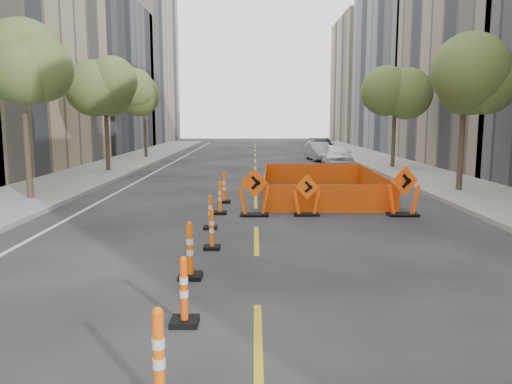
{
  "coord_description": "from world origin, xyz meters",
  "views": [
    {
      "loc": [
        -0.05,
        -8.37,
        3.06
      ],
      "look_at": [
        -0.01,
        4.95,
        1.1
      ],
      "focal_mm": 35.0,
      "sensor_mm": 36.0,
      "label": 1
    }
  ],
  "objects_px": {
    "parked_car_mid": "(319,151)",
    "channelizer_6": "(220,198)",
    "channelizer_3": "(190,250)",
    "chevron_sign_center": "(307,195)",
    "channelizer_2": "(184,291)",
    "chevron_sign_left": "(254,192)",
    "channelizer_4": "(212,229)",
    "channelizer_5": "(210,212)",
    "parked_car_far": "(322,147)",
    "parked_car_near": "(337,155)",
    "channelizer_1": "(159,358)",
    "chevron_sign_right": "(404,191)",
    "channelizer_7": "(224,188)"
  },
  "relations": [
    {
      "from": "channelizer_5",
      "to": "parked_car_far",
      "type": "height_order",
      "value": "parked_car_far"
    },
    {
      "from": "chevron_sign_right",
      "to": "channelizer_1",
      "type": "bearing_deg",
      "value": -134.78
    },
    {
      "from": "channelizer_3",
      "to": "chevron_sign_center",
      "type": "xyz_separation_m",
      "value": [
        2.91,
        6.3,
        0.1
      ]
    },
    {
      "from": "channelizer_6",
      "to": "chevron_sign_right",
      "type": "height_order",
      "value": "chevron_sign_right"
    },
    {
      "from": "chevron_sign_center",
      "to": "parked_car_near",
      "type": "bearing_deg",
      "value": 102.16
    },
    {
      "from": "chevron_sign_right",
      "to": "parked_car_near",
      "type": "distance_m",
      "value": 16.62
    },
    {
      "from": "channelizer_5",
      "to": "parked_car_far",
      "type": "relative_size",
      "value": 0.2
    },
    {
      "from": "chevron_sign_center",
      "to": "parked_car_mid",
      "type": "distance_m",
      "value": 21.54
    },
    {
      "from": "channelizer_1",
      "to": "parked_car_far",
      "type": "relative_size",
      "value": 0.23
    },
    {
      "from": "channelizer_2",
      "to": "channelizer_3",
      "type": "relative_size",
      "value": 0.94
    },
    {
      "from": "chevron_sign_left",
      "to": "channelizer_2",
      "type": "bearing_deg",
      "value": -78.3
    },
    {
      "from": "parked_car_mid",
      "to": "channelizer_6",
      "type": "bearing_deg",
      "value": -112.61
    },
    {
      "from": "channelizer_3",
      "to": "parked_car_near",
      "type": "bearing_deg",
      "value": 73.94
    },
    {
      "from": "parked_car_near",
      "to": "parked_car_far",
      "type": "xyz_separation_m",
      "value": [
        0.32,
        9.83,
        -0.02
      ]
    },
    {
      "from": "channelizer_3",
      "to": "chevron_sign_left",
      "type": "relative_size",
      "value": 0.74
    },
    {
      "from": "channelizer_4",
      "to": "chevron_sign_left",
      "type": "relative_size",
      "value": 0.64
    },
    {
      "from": "channelizer_4",
      "to": "chevron_sign_center",
      "type": "bearing_deg",
      "value": 56.95
    },
    {
      "from": "channelizer_3",
      "to": "chevron_sign_left",
      "type": "xyz_separation_m",
      "value": [
        1.23,
        6.26,
        0.2
      ]
    },
    {
      "from": "channelizer_4",
      "to": "parked_car_mid",
      "type": "height_order",
      "value": "parked_car_mid"
    },
    {
      "from": "channelizer_3",
      "to": "channelizer_4",
      "type": "distance_m",
      "value": 2.2
    },
    {
      "from": "channelizer_2",
      "to": "channelizer_7",
      "type": "relative_size",
      "value": 0.94
    },
    {
      "from": "channelizer_2",
      "to": "parked_car_mid",
      "type": "relative_size",
      "value": 0.26
    },
    {
      "from": "channelizer_6",
      "to": "chevron_sign_center",
      "type": "xyz_separation_m",
      "value": [
        2.78,
        -0.27,
        0.13
      ]
    },
    {
      "from": "channelizer_5",
      "to": "parked_car_near",
      "type": "distance_m",
      "value": 19.61
    },
    {
      "from": "chevron_sign_center",
      "to": "parked_car_near",
      "type": "xyz_separation_m",
      "value": [
        3.67,
        16.55,
        0.07
      ]
    },
    {
      "from": "channelizer_3",
      "to": "parked_car_far",
      "type": "bearing_deg",
      "value": 78.09
    },
    {
      "from": "channelizer_1",
      "to": "channelizer_4",
      "type": "relative_size",
      "value": 1.16
    },
    {
      "from": "channelizer_5",
      "to": "channelizer_1",
      "type": "bearing_deg",
      "value": -88.48
    },
    {
      "from": "channelizer_2",
      "to": "chevron_sign_center",
      "type": "relative_size",
      "value": 0.8
    },
    {
      "from": "chevron_sign_left",
      "to": "parked_car_near",
      "type": "bearing_deg",
      "value": 90.89
    },
    {
      "from": "channelizer_5",
      "to": "channelizer_6",
      "type": "xyz_separation_m",
      "value": [
        0.13,
        2.19,
        0.05
      ]
    },
    {
      "from": "parked_car_near",
      "to": "parked_car_far",
      "type": "height_order",
      "value": "parked_car_near"
    },
    {
      "from": "channelizer_5",
      "to": "parked_car_far",
      "type": "bearing_deg",
      "value": 76.31
    },
    {
      "from": "channelizer_2",
      "to": "channelizer_3",
      "type": "bearing_deg",
      "value": 94.96
    },
    {
      "from": "chevron_sign_center",
      "to": "channelizer_1",
      "type": "bearing_deg",
      "value": -79.39
    },
    {
      "from": "chevron_sign_center",
      "to": "channelizer_3",
      "type": "bearing_deg",
      "value": -90.11
    },
    {
      "from": "channelizer_3",
      "to": "channelizer_5",
      "type": "xyz_separation_m",
      "value": [
        0.0,
        4.38,
        -0.08
      ]
    },
    {
      "from": "channelizer_5",
      "to": "parked_car_mid",
      "type": "bearing_deg",
      "value": 75.48
    },
    {
      "from": "channelizer_2",
      "to": "chevron_sign_left",
      "type": "height_order",
      "value": "chevron_sign_left"
    },
    {
      "from": "parked_car_near",
      "to": "channelizer_4",
      "type": "bearing_deg",
      "value": -105.58
    },
    {
      "from": "channelizer_7",
      "to": "parked_car_near",
      "type": "distance_m",
      "value": 15.5
    },
    {
      "from": "channelizer_3",
      "to": "chevron_sign_center",
      "type": "height_order",
      "value": "chevron_sign_center"
    },
    {
      "from": "channelizer_6",
      "to": "chevron_sign_right",
      "type": "bearing_deg",
      "value": -3.17
    },
    {
      "from": "channelizer_3",
      "to": "chevron_sign_left",
      "type": "height_order",
      "value": "chevron_sign_left"
    },
    {
      "from": "channelizer_4",
      "to": "channelizer_6",
      "type": "distance_m",
      "value": 4.38
    },
    {
      "from": "channelizer_1",
      "to": "channelizer_4",
      "type": "xyz_separation_m",
      "value": [
        -0.0,
        6.57,
        -0.08
      ]
    },
    {
      "from": "chevron_sign_center",
      "to": "channelizer_2",
      "type": "bearing_deg",
      "value": -83.09
    },
    {
      "from": "chevron_sign_left",
      "to": "chevron_sign_right",
      "type": "relative_size",
      "value": 0.95
    },
    {
      "from": "channelizer_6",
      "to": "parked_car_mid",
      "type": "relative_size",
      "value": 0.27
    },
    {
      "from": "channelizer_5",
      "to": "chevron_sign_left",
      "type": "distance_m",
      "value": 2.27
    }
  ]
}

